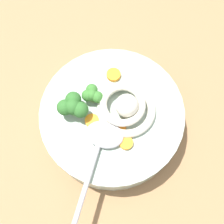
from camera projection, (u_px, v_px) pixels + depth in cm
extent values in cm
cube|color=#936D47|center=(92.00, 144.00, 53.62)|extent=(106.05, 106.05, 3.58)
cylinder|color=#9EB2A3|center=(112.00, 118.00, 50.01)|extent=(23.89, 23.89, 6.49)
cylinder|color=#B27A33|center=(112.00, 118.00, 49.77)|extent=(21.03, 21.03, 5.97)
torus|color=silver|center=(126.00, 109.00, 46.43)|extent=(9.54, 9.54, 1.32)
torus|color=silver|center=(123.00, 105.00, 45.57)|extent=(10.22, 10.22, 1.18)
sphere|color=silver|center=(127.00, 105.00, 44.82)|extent=(3.70, 3.70, 3.70)
ellipsoid|color=#B7B7BC|center=(105.00, 134.00, 44.84)|extent=(7.02, 5.95, 1.60)
cylinder|color=#B7B7BC|center=(90.00, 182.00, 42.37)|extent=(5.12, 14.59, 0.80)
cylinder|color=#7A9E60|center=(74.00, 111.00, 46.27)|extent=(1.30, 1.30, 1.40)
sphere|color=#2D6628|center=(73.00, 107.00, 44.41)|extent=(2.56, 2.56, 2.56)
sphere|color=#2D6628|center=(65.00, 107.00, 44.63)|extent=(2.56, 2.56, 2.56)
sphere|color=#2D6628|center=(80.00, 110.00, 44.37)|extent=(2.56, 2.56, 2.56)
sphere|color=#2D6628|center=(73.00, 100.00, 45.03)|extent=(2.56, 2.56, 2.56)
cylinder|color=#7A9E60|center=(92.00, 99.00, 47.21)|extent=(0.98, 0.98, 1.05)
sphere|color=#38752D|center=(92.00, 95.00, 45.81)|extent=(1.93, 1.93, 1.93)
sphere|color=#38752D|center=(86.00, 95.00, 45.97)|extent=(1.93, 1.93, 1.93)
sphere|color=#38752D|center=(97.00, 97.00, 45.78)|extent=(1.93, 1.93, 1.93)
sphere|color=#38752D|center=(92.00, 90.00, 46.27)|extent=(1.93, 1.93, 1.93)
cylinder|color=orange|center=(92.00, 121.00, 46.05)|extent=(2.24, 2.24, 0.75)
cylinder|color=orange|center=(119.00, 126.00, 45.90)|extent=(2.25, 2.25, 0.42)
cylinder|color=orange|center=(126.00, 143.00, 44.86)|extent=(2.16, 2.16, 0.65)
cylinder|color=orange|center=(114.00, 75.00, 48.90)|extent=(2.39, 2.39, 0.69)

